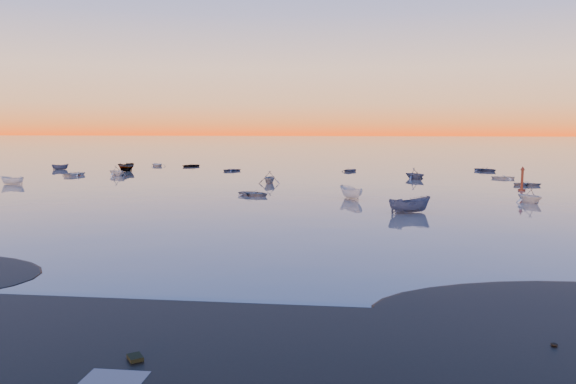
# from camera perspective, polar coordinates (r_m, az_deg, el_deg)

# --- Properties ---
(ground) EXTENTS (600.00, 600.00, 0.00)m
(ground) POSITION_cam_1_polar(r_m,az_deg,el_deg) (127.36, 3.41, 3.18)
(ground) COLOR #625952
(ground) RESTS_ON ground
(mud_lobes) EXTENTS (140.00, 6.00, 0.07)m
(mud_lobes) POSITION_cam_1_polar(r_m,az_deg,el_deg) (28.08, -8.99, -9.71)
(mud_lobes) COLOR black
(mud_lobes) RESTS_ON ground
(moored_fleet) EXTENTS (124.00, 58.00, 1.20)m
(moored_fleet) POSITION_cam_1_polar(r_m,az_deg,el_deg) (80.63, 1.44, 1.12)
(moored_fleet) COLOR silver
(moored_fleet) RESTS_ON ground
(boat_near_left) EXTENTS (3.03, 4.07, 0.94)m
(boat_near_left) POSITION_cam_1_polar(r_m,az_deg,el_deg) (63.87, -3.47, -0.38)
(boat_near_left) COLOR slate
(boat_near_left) RESTS_ON ground
(boat_near_center) EXTENTS (3.22, 4.55, 1.45)m
(boat_near_center) POSITION_cam_1_polar(r_m,az_deg,el_deg) (52.55, 12.22, -2.07)
(boat_near_center) COLOR navy
(boat_near_center) RESTS_ON ground
(boat_near_right) EXTENTS (3.69, 2.96, 1.18)m
(boat_near_right) POSITION_cam_1_polar(r_m,az_deg,el_deg) (63.30, 23.32, -0.99)
(boat_near_right) COLOR silver
(boat_near_right) RESTS_ON ground
(channel_marker) EXTENTS (0.87, 0.87, 3.11)m
(channel_marker) POSITION_cam_1_polar(r_m,az_deg,el_deg) (74.35, 22.69, 1.07)
(channel_marker) COLOR #4A1B10
(channel_marker) RESTS_ON ground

